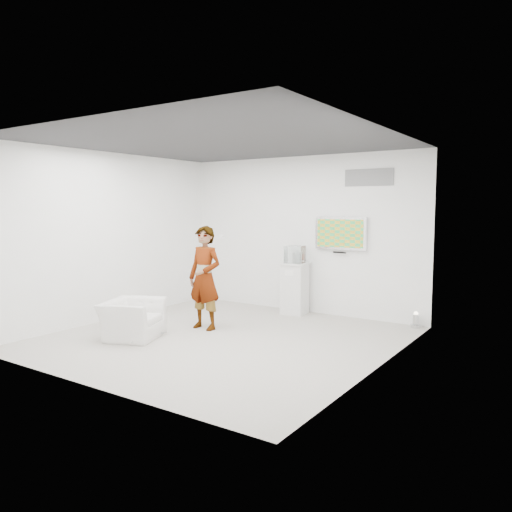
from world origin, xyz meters
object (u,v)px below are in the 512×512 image
object	(u,v)px
person	(205,278)
armchair	(132,319)
pedestal	(295,288)
tv	(341,233)
floor_uplight	(416,320)

from	to	relation	value
person	armchair	bearing A→B (deg)	-116.77
person	pedestal	world-z (taller)	person
tv	floor_uplight	bearing A→B (deg)	-3.68
tv	person	xyz separation A→B (m)	(-1.48, -2.12, -0.69)
person	armchair	distance (m)	1.35
person	floor_uplight	size ratio (longest dim) A/B	6.63
tv	armchair	distance (m)	4.00
floor_uplight	person	bearing A→B (deg)	-145.15
tv	person	size ratio (longest dim) A/B	0.58
tv	pedestal	distance (m)	1.36
armchair	pedestal	world-z (taller)	pedestal
armchair	floor_uplight	xyz separation A→B (m)	(3.48, 3.11, -0.16)
person	floor_uplight	xyz separation A→B (m)	(2.92, 2.03, -0.73)
pedestal	armchair	bearing A→B (deg)	-112.69
floor_uplight	pedestal	bearing A→B (deg)	-175.81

